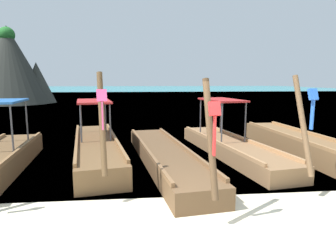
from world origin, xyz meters
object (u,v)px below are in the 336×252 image
(longtail_boat_blue_ribbon, at_px, (231,146))
(longtail_boat_red_ribbon, at_px, (165,156))
(longtail_boat_green_ribbon, at_px, (304,146))
(karst_rock, at_px, (12,67))
(longtail_boat_pink_ribbon, at_px, (96,148))

(longtail_boat_blue_ribbon, bearing_deg, longtail_boat_red_ribbon, -159.47)
(longtail_boat_blue_ribbon, xyz_separation_m, longtail_boat_green_ribbon, (2.41, -0.32, 0.02))
(karst_rock, bearing_deg, longtail_boat_green_ribbon, -52.29)
(longtail_boat_pink_ribbon, distance_m, longtail_boat_green_ribbon, 6.87)
(longtail_boat_pink_ribbon, height_order, longtail_boat_red_ribbon, longtail_boat_pink_ribbon)
(longtail_boat_blue_ribbon, xyz_separation_m, karst_rock, (-16.62, 24.29, 3.63))
(longtail_boat_blue_ribbon, distance_m, karst_rock, 29.66)
(longtail_boat_pink_ribbon, xyz_separation_m, karst_rock, (-12.17, 24.24, 3.58))
(longtail_boat_pink_ribbon, bearing_deg, longtail_boat_red_ribbon, -23.09)
(longtail_boat_red_ribbon, bearing_deg, longtail_boat_green_ribbon, 6.58)
(longtail_boat_pink_ribbon, distance_m, longtail_boat_blue_ribbon, 4.45)
(longtail_boat_green_ribbon, bearing_deg, longtail_boat_red_ribbon, -173.42)
(longtail_boat_pink_ribbon, xyz_separation_m, longtail_boat_red_ribbon, (2.15, -0.91, -0.10))
(longtail_boat_pink_ribbon, height_order, longtail_boat_blue_ribbon, longtail_boat_pink_ribbon)
(longtail_boat_green_ribbon, height_order, karst_rock, karst_rock)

